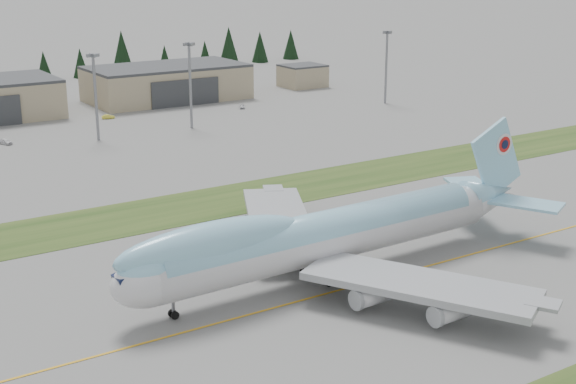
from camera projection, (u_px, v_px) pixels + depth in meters
ground at (330, 293)px, 108.61m from camera, size 7000.00×7000.00×0.00m
grass_strip_far at (184, 208)px, 144.81m from camera, size 400.00×18.00×0.08m
taxiway_line_main at (330, 293)px, 108.61m from camera, size 400.00×0.40×0.02m
boeing_747_freighter at (326, 235)px, 112.17m from camera, size 72.40×62.95×19.20m
hangar_right at (167, 83)px, 251.11m from camera, size 48.00×26.60×10.80m
control_shed at (303, 76)px, 276.07m from camera, size 14.00×12.00×7.60m
floodlight_masts at (57, 79)px, 190.14m from camera, size 200.92×7.49×23.89m
service_vehicle_a at (6, 144)px, 193.37m from camera, size 3.05×4.28×1.35m
service_vehicle_b at (108, 119)px, 223.25m from camera, size 3.71×1.85×1.17m
service_vehicle_c at (242, 108)px, 238.24m from camera, size 3.03×3.92×1.06m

